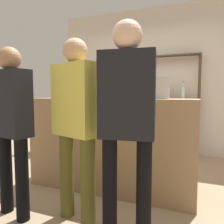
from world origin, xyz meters
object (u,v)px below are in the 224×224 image
at_px(counter_bottle_2, 131,86).
at_px(counter_bottle_3, 96,88).
at_px(counter_bottle_4, 98,87).
at_px(ice_bucket, 160,88).
at_px(counter_bottle_1, 112,89).
at_px(customer_center, 76,117).
at_px(customer_left, 12,119).
at_px(cork_jar, 59,93).
at_px(customer_right, 127,114).
at_px(counter_bottle_0, 90,88).
at_px(wine_glass, 108,89).

height_order(counter_bottle_2, counter_bottle_3, counter_bottle_2).
relative_size(counter_bottle_4, ice_bucket, 1.55).
bearing_deg(counter_bottle_1, counter_bottle_3, -105.65).
xyz_separation_m(counter_bottle_2, customer_center, (-0.23, -0.89, -0.29)).
distance_m(counter_bottle_3, counter_bottle_4, 0.13).
bearing_deg(customer_left, cork_jar, 24.81).
bearing_deg(counter_bottle_1, customer_right, -63.26).
bearing_deg(counter_bottle_0, counter_bottle_2, -4.33).
bearing_deg(counter_bottle_3, counter_bottle_2, 28.95).
bearing_deg(counter_bottle_2, ice_bucket, -12.93).
distance_m(cork_jar, customer_center, 1.23).
bearing_deg(wine_glass, customer_center, -89.58).
bearing_deg(counter_bottle_3, counter_bottle_1, 74.35).
xyz_separation_m(cork_jar, customer_right, (1.30, -1.00, -0.16)).
distance_m(wine_glass, cork_jar, 0.82).
bearing_deg(customer_right, counter_bottle_0, 30.47).
xyz_separation_m(wine_glass, ice_bucket, (0.59, 0.09, 0.00)).
bearing_deg(cork_jar, customer_center, -48.04).
relative_size(counter_bottle_0, wine_glass, 2.09).
bearing_deg(counter_bottle_0, ice_bucket, -7.70).
xyz_separation_m(counter_bottle_2, customer_left, (-0.83, -1.03, -0.32)).
xyz_separation_m(counter_bottle_2, customer_right, (0.26, -0.99, -0.24)).
bearing_deg(wine_glass, counter_bottle_3, -166.10).
height_order(wine_glass, customer_right, customer_right).
bearing_deg(customer_center, counter_bottle_2, 5.16).
bearing_deg(ice_bucket, counter_bottle_2, 167.07).
relative_size(counter_bottle_4, customer_center, 0.23).
bearing_deg(customer_right, customer_center, 70.25).
distance_m(wine_glass, customer_right, 0.98).
height_order(counter_bottle_2, customer_right, customer_right).
bearing_deg(counter_bottle_3, customer_right, -51.14).
distance_m(counter_bottle_0, wine_glass, 0.39).
bearing_deg(counter_bottle_1, ice_bucket, -15.74).
xyz_separation_m(counter_bottle_1, counter_bottle_3, (-0.08, -0.30, 0.00)).
bearing_deg(counter_bottle_3, counter_bottle_4, 102.31).
xyz_separation_m(counter_bottle_0, cork_jar, (-0.47, -0.04, -0.06)).
xyz_separation_m(counter_bottle_0, counter_bottle_1, (0.28, 0.06, -0.01)).
bearing_deg(customer_center, counter_bottle_4, 31.20).
bearing_deg(ice_bucket, counter_bottle_4, 179.87).
bearing_deg(counter_bottle_4, counter_bottle_3, -77.69).
relative_size(counter_bottle_4, wine_glass, 2.27).
bearing_deg(ice_bucket, counter_bottle_1, 164.26).
xyz_separation_m(counter_bottle_0, customer_center, (0.34, -0.93, -0.28)).
relative_size(cork_jar, customer_right, 0.08).
distance_m(customer_center, customer_right, 0.51).
height_order(customer_center, customer_left, customer_center).
relative_size(counter_bottle_3, cork_jar, 2.43).
distance_m(ice_bucket, customer_center, 1.03).
distance_m(cork_jar, customer_right, 1.65).
relative_size(counter_bottle_2, customer_center, 0.24).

